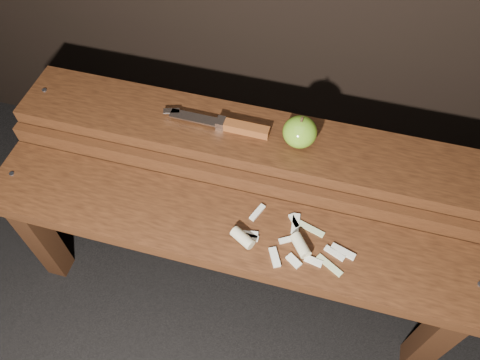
% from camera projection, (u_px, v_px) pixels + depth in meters
% --- Properties ---
extents(ground, '(60.00, 60.00, 0.00)m').
position_uv_depth(ground, '(235.00, 279.00, 1.45)').
color(ground, black).
extents(bench_front_tier, '(1.20, 0.20, 0.42)m').
position_uv_depth(bench_front_tier, '(227.00, 243.00, 1.13)').
color(bench_front_tier, black).
rests_on(bench_front_tier, ground).
extents(bench_rear_tier, '(1.20, 0.21, 0.50)m').
position_uv_depth(bench_rear_tier, '(251.00, 156.00, 1.21)').
color(bench_rear_tier, black).
rests_on(bench_rear_tier, ground).
extents(apple, '(0.08, 0.08, 0.09)m').
position_uv_depth(apple, '(300.00, 132.00, 1.09)').
color(apple, '#67971F').
rests_on(apple, bench_rear_tier).
extents(knife, '(0.27, 0.04, 0.02)m').
position_uv_depth(knife, '(233.00, 126.00, 1.14)').
color(knife, brown).
rests_on(knife, bench_rear_tier).
extents(apple_scraps, '(0.28, 0.15, 0.03)m').
position_uv_depth(apple_scraps, '(281.00, 242.00, 1.04)').
color(apple_scraps, beige).
rests_on(apple_scraps, bench_front_tier).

